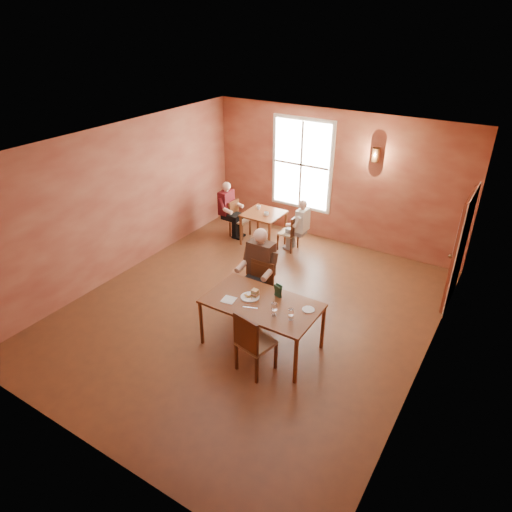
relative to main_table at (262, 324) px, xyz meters
The scene contains 28 objects.
ground 1.05m from the main_table, 133.63° to the left, with size 6.00×7.00×0.01m, color brown.
wall_back 4.39m from the main_table, 99.01° to the left, with size 6.00×0.04×3.00m, color brown.
wall_front 3.08m from the main_table, 103.36° to the right, with size 6.00×0.04×3.00m, color brown.
wall_left 3.88m from the main_table, 169.22° to the left, with size 0.04×7.00×3.00m, color brown.
wall_right 2.67m from the main_table, 16.64° to the left, with size 0.04×7.00×3.00m, color brown.
ceiling 2.76m from the main_table, 133.63° to the left, with size 6.00×7.00×0.04m, color white.
window 4.58m from the main_table, 109.46° to the left, with size 1.36×0.10×1.96m, color white.
door 3.82m from the main_table, 52.81° to the left, with size 0.12×1.04×2.10m, color maroon.
wall_sconce 4.47m from the main_table, 86.72° to the left, with size 0.16×0.16×0.28m, color brown.
main_table is the anchor object (origin of this frame).
chair_diner_main 0.82m from the main_table, 127.57° to the left, with size 0.45×0.45×1.01m, color #3E2412, non-canonical shape.
diner_main 0.87m from the main_table, 128.88° to the left, with size 0.61×0.61×1.51m, color black, non-canonical shape.
chair_empty 0.57m from the main_table, 67.01° to the right, with size 0.46×0.46×1.05m, color #50341B, non-canonical shape.
plate_food 0.49m from the main_table, behind, with size 0.30×0.30×0.04m, color white.
sandwich 0.51m from the main_table, 158.05° to the left, with size 0.10×0.09×0.12m, color tan.
goblet_b 0.80m from the main_table, 15.11° to the right, with size 0.08×0.08×0.20m, color silver, non-canonical shape.
goblet_c 0.65m from the main_table, 29.24° to the right, with size 0.09×0.09×0.22m, color silver, non-canonical shape.
menu_stand 0.61m from the main_table, 65.13° to the left, with size 0.13×0.06×0.22m, color #1B371F.
knife 0.48m from the main_table, 109.93° to the right, with size 0.23×0.02×0.00m, color silver.
napkin 0.67m from the main_table, 155.88° to the right, with size 0.21×0.21×0.01m, color white.
side_plate 0.84m from the main_table, 15.91° to the left, with size 0.19×0.19×0.01m, color silver.
second_table 3.74m from the main_table, 120.68° to the left, with size 0.84×0.84×0.74m, color brown, non-canonical shape.
chair_diner_white 3.45m from the main_table, 111.36° to the left, with size 0.37×0.37×0.84m, color #592A16, non-canonical shape.
diner_white 3.45m from the main_table, 110.90° to the left, with size 0.47×0.47×1.18m, color white, non-canonical shape.
chair_diner_maroon 4.11m from the main_table, 128.50° to the left, with size 0.38×0.38×0.87m, color #452916, non-canonical shape.
diner_maroon 4.13m from the main_table, 128.83° to the left, with size 0.51×0.51×1.28m, color maroon, non-canonical shape.
cup_a 3.60m from the main_table, 119.70° to the left, with size 0.11×0.11×0.09m, color silver.
cup_b 3.98m from the main_table, 122.39° to the left, with size 0.10×0.10×0.09m, color white.
Camera 1 is at (3.69, -5.71, 4.84)m, focal length 32.00 mm.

